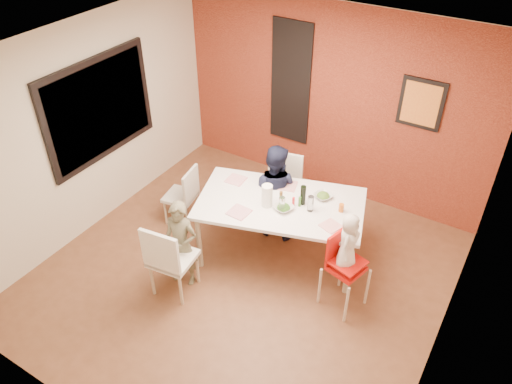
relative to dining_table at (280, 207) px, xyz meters
The scene contains 35 objects.
ground 0.94m from the dining_table, 108.09° to the right, with size 4.50×4.50×0.00m, color brown.
ceiling 2.05m from the dining_table, 108.09° to the right, with size 4.50×4.50×0.02m, color white.
wall_back 1.81m from the dining_table, 96.13° to the left, with size 4.50×0.02×2.70m, color beige.
wall_front 2.88m from the dining_table, 93.71° to the right, with size 4.50×0.02×2.70m, color beige.
wall_left 2.57m from the dining_table, 167.10° to the right, with size 0.02×4.50×2.70m, color beige.
wall_right 2.23m from the dining_table, 15.07° to the right, with size 0.02×4.50×2.70m, color beige.
brick_accent_wall 1.79m from the dining_table, 96.20° to the left, with size 4.50×0.02×2.70m, color maroon.
picture_window_frame 2.56m from the dining_table, behind, with size 0.05×1.70×1.30m, color black.
picture_window_pane 2.55m from the dining_table, behind, with size 0.02×1.55×1.15m, color black.
glassblock_strip 1.99m from the dining_table, 115.25° to the left, with size 0.55×0.03×1.70m, color silver.
glassblock_surround 1.98m from the dining_table, 115.31° to the left, with size 0.60×0.03×1.76m, color black.
art_print_frame 2.15m from the dining_table, 58.37° to the left, with size 0.54×0.03×0.64m, color black.
art_print_canvas 2.13m from the dining_table, 58.14° to the left, with size 0.44×0.01×0.54m, color orange.
dining_table is the anchor object (origin of this frame).
chair_near 1.44m from the dining_table, 120.42° to the right, with size 0.51×0.51×0.99m.
chair_far 0.69m from the dining_table, 116.73° to the left, with size 0.55×0.55×1.00m.
chair_left 1.41m from the dining_table, behind, with size 0.45×0.45×0.84m.
high_chair 1.04m from the dining_table, 19.00° to the right, with size 0.49×0.49×0.96m.
child_near 1.24m from the dining_table, 126.75° to the right, with size 0.41×0.27×1.12m, color brown.
child_far 0.45m from the dining_table, 129.06° to the left, with size 0.63×0.49×1.31m, color black.
toddler 1.06m from the dining_table, 19.20° to the right, with size 0.34×0.22×0.69m, color silver.
plate_near_left 0.53m from the dining_table, 126.91° to the right, with size 0.23×0.23×0.01m, color silver.
plate_far_mid 0.35m from the dining_table, 105.86° to the left, with size 0.23×0.23×0.01m, color white.
plate_near_right 0.70m from the dining_table, ahead, with size 0.20×0.20×0.01m, color white.
plate_far_left 0.71m from the dining_table, behind, with size 0.22×0.22×0.01m, color white.
salad_bowl_a 0.17m from the dining_table, 46.96° to the right, with size 0.22×0.22×0.05m, color white.
salad_bowl_b 0.53m from the dining_table, 41.13° to the left, with size 0.21×0.21×0.05m, color silver.
wine_bottle 0.32m from the dining_table, 25.43° to the left, with size 0.07×0.07×0.25m, color black.
wine_glass_a 0.24m from the dining_table, 56.93° to the right, with size 0.07×0.07×0.20m, color white.
wine_glass_b 0.41m from the dining_table, ahead, with size 0.07×0.07×0.20m, color white.
paper_towel_roll 0.27m from the dining_table, 127.55° to the right, with size 0.13×0.13×0.28m, color white.
condiment_red 0.21m from the dining_table, ahead, with size 0.03×0.03×0.12m, color red.
condiment_green 0.27m from the dining_table, 13.12° to the left, with size 0.03×0.03×0.13m, color #367125.
condiment_brown 0.15m from the dining_table, 75.02° to the left, with size 0.04×0.04×0.15m, color brown.
sippy_cup 0.72m from the dining_table, 17.45° to the left, with size 0.06×0.06×0.10m, color #CF6317.
Camera 1 is at (2.36, -3.57, 4.38)m, focal length 35.00 mm.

